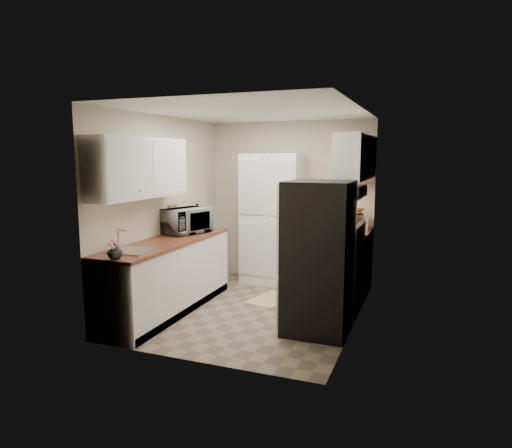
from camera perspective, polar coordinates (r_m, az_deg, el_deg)
name	(u,v)px	position (r m, az deg, el deg)	size (l,w,h in m)	color
ground	(253,309)	(6.00, -0.36, -10.63)	(3.20, 3.20, 0.00)	#7A6B56
room_shell	(251,184)	(5.67, -0.58, 5.07)	(2.64, 3.24, 2.52)	beige
pantry_cabinet	(272,219)	(7.03, 2.02, 0.62)	(0.90, 0.55, 2.00)	white
base_cabinet_left	(168,277)	(5.93, -10.92, -6.57)	(0.60, 2.30, 0.88)	white
countertop_left	(167,242)	(5.82, -11.05, -2.20)	(0.63, 2.33, 0.04)	brown
base_cabinet_right	(347,263)	(6.73, 11.30, -4.76)	(0.60, 0.80, 0.88)	white
countertop_right	(348,231)	(6.64, 11.42, -0.89)	(0.63, 0.83, 0.04)	brown
electric_range	(335,273)	(5.96, 9.85, -6.08)	(0.71, 0.78, 1.13)	#B7B7BC
refrigerator	(319,258)	(5.12, 7.82, -4.18)	(0.70, 0.72, 1.70)	#B7B7BC
microwave	(187,221)	(6.28, -8.66, 0.40)	(0.62, 0.42, 0.34)	#AAAAAF
wine_bottle	(197,217)	(6.64, -7.34, 0.84)	(0.08, 0.08, 0.34)	black
flower_vase	(115,251)	(4.90, -17.23, -3.26)	(0.16, 0.16, 0.16)	silver
cutting_board	(211,218)	(6.57, -5.61, 0.78)	(0.02, 0.27, 0.33)	green
toaster_oven	(356,222)	(6.67, 12.39, 0.26)	(0.30, 0.39, 0.22)	#B1B1B5
fruit_basket	(355,210)	(6.66, 12.26, 1.71)	(0.27, 0.27, 0.11)	orange
kitchen_mat	(271,299)	(6.40, 1.93, -9.34)	(0.44, 0.70, 0.01)	#CFC685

